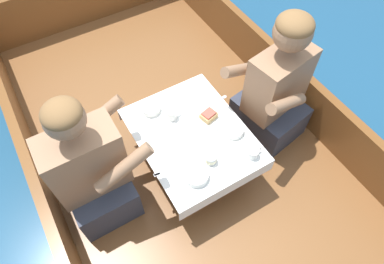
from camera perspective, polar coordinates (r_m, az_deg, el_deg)
name	(u,v)px	position (r m, az deg, el deg)	size (l,w,h in m)	color
ground_plane	(186,175)	(2.68, -0.96, -7.17)	(60.00, 60.00, 0.00)	navy
boat_deck	(186,165)	(2.54, -1.01, -5.48)	(1.89, 3.56, 0.32)	brown
gunwale_port	(49,205)	(2.19, -22.77, -11.22)	(0.06, 3.56, 0.37)	brown
gunwale_starboard	(293,86)	(2.64, 16.44, 7.34)	(0.06, 3.56, 0.37)	brown
cockpit_table	(192,137)	(2.10, 0.00, -0.86)	(0.63, 0.80, 0.35)	#B2B2B7
person_port	(91,171)	(1.99, -16.41, -6.20)	(0.52, 0.44, 0.95)	#333847
person_starboard	(275,91)	(2.28, 13.68, 6.73)	(0.57, 0.51, 0.97)	#333847
plate_sandwich	(208,118)	(2.14, 2.76, 2.35)	(0.22, 0.22, 0.01)	silver
plate_bread	(180,148)	(2.01, -2.09, -2.63)	(0.19, 0.19, 0.01)	silver
sandwich	(209,115)	(2.12, 2.79, 2.80)	(0.11, 0.09, 0.05)	tan
bowl_port_near	(196,175)	(1.90, 0.73, -7.25)	(0.14, 0.14, 0.04)	silver
bowl_starboard_near	(151,108)	(2.18, -6.88, 3.94)	(0.12, 0.12, 0.04)	silver
bowl_center_far	(234,130)	(2.07, 6.96, 0.33)	(0.12, 0.12, 0.04)	silver
coffee_cup_port	(253,153)	(1.99, 10.13, -3.42)	(0.10, 0.07, 0.05)	silver
coffee_cup_starboard	(172,114)	(2.12, -3.36, 2.96)	(0.09, 0.06, 0.07)	silver
tin_can	(211,159)	(1.95, 3.17, -4.52)	(0.07, 0.07, 0.05)	silver
utensil_spoon_center	(219,100)	(2.24, 4.56, 5.36)	(0.17, 0.03, 0.01)	silver
utensil_knife_starboard	(174,92)	(2.28, -3.04, 6.70)	(0.17, 0.05, 0.00)	silver
utensil_fork_port	(166,171)	(1.94, -4.43, -6.56)	(0.17, 0.04, 0.00)	silver
utensil_knife_port	(208,149)	(2.01, 2.71, -2.92)	(0.11, 0.14, 0.00)	silver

